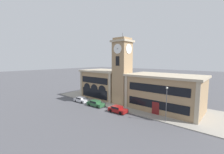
{
  "coord_description": "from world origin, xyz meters",
  "views": [
    {
      "loc": [
        21.97,
        -25.17,
        11.01
      ],
      "look_at": [
        -1.74,
        2.72,
        6.86
      ],
      "focal_mm": 24.0,
      "sensor_mm": 36.0,
      "label": 1
    }
  ],
  "objects_px": {
    "parked_car_mid": "(96,103)",
    "street_lamp": "(167,99)",
    "parked_car_far": "(118,109)",
    "parked_car_near": "(81,99)"
  },
  "relations": [
    {
      "from": "parked_car_mid",
      "to": "street_lamp",
      "type": "relative_size",
      "value": 0.73
    },
    {
      "from": "parked_car_mid",
      "to": "parked_car_far",
      "type": "relative_size",
      "value": 1.09
    },
    {
      "from": "street_lamp",
      "to": "parked_car_far",
      "type": "bearing_deg",
      "value": -170.27
    },
    {
      "from": "parked_car_mid",
      "to": "street_lamp",
      "type": "height_order",
      "value": "street_lamp"
    },
    {
      "from": "parked_car_mid",
      "to": "parked_car_far",
      "type": "bearing_deg",
      "value": -2.03
    },
    {
      "from": "parked_car_mid",
      "to": "parked_car_far",
      "type": "distance_m",
      "value": 6.72
    },
    {
      "from": "parked_car_near",
      "to": "parked_car_far",
      "type": "relative_size",
      "value": 1.01
    },
    {
      "from": "parked_car_near",
      "to": "parked_car_mid",
      "type": "bearing_deg",
      "value": -2.03
    },
    {
      "from": "parked_car_near",
      "to": "parked_car_mid",
      "type": "height_order",
      "value": "parked_car_mid"
    },
    {
      "from": "parked_car_near",
      "to": "parked_car_mid",
      "type": "distance_m",
      "value": 5.55
    }
  ]
}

